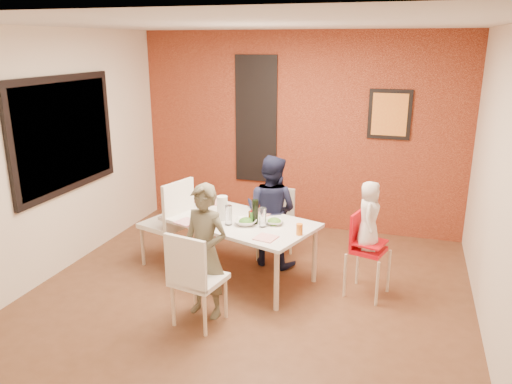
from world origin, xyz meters
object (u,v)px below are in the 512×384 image
(chair_left, at_px, (171,218))
(chair_near, at_px, (193,275))
(wine_bottle, at_px, (255,212))
(child_near, at_px, (205,251))
(chair_far, at_px, (276,219))
(high_chair, at_px, (365,246))
(child_far, at_px, (271,211))
(dining_table, at_px, (240,225))
(paper_towel_roll, at_px, (222,208))
(toddler, at_px, (369,215))

(chair_left, bearing_deg, chair_near, 51.73)
(chair_left, distance_m, wine_bottle, 1.08)
(chair_near, bearing_deg, child_near, -82.78)
(child_near, relative_size, wine_bottle, 4.96)
(chair_far, bearing_deg, high_chair, -28.28)
(child_far, bearing_deg, chair_near, 90.42)
(dining_table, relative_size, wine_bottle, 6.90)
(high_chair, height_order, child_far, child_far)
(paper_towel_roll, bearing_deg, child_near, -80.17)
(dining_table, relative_size, child_far, 1.38)
(high_chair, height_order, child_near, child_near)
(chair_far, height_order, chair_left, chair_left)
(chair_left, height_order, child_near, child_near)
(dining_table, distance_m, chair_far, 0.74)
(chair_near, xyz_separation_m, high_chair, (1.42, 1.11, 0.01))
(child_near, bearing_deg, dining_table, 97.74)
(toddler, bearing_deg, chair_far, 58.96)
(chair_far, bearing_deg, toddler, -28.24)
(child_near, distance_m, wine_bottle, 0.86)
(chair_far, distance_m, chair_left, 1.27)
(dining_table, height_order, chair_far, chair_far)
(chair_far, height_order, child_far, child_far)
(child_near, xyz_separation_m, wine_bottle, (0.24, 0.81, 0.15))
(high_chair, relative_size, toddler, 1.25)
(chair_near, relative_size, child_near, 0.71)
(paper_towel_roll, bearing_deg, toddler, 1.32)
(high_chair, bearing_deg, wine_bottle, 108.18)
(chair_left, xyz_separation_m, high_chair, (2.22, -0.04, -0.05))
(dining_table, relative_size, toddler, 2.57)
(paper_towel_roll, bearing_deg, dining_table, 8.88)
(chair_left, relative_size, high_chair, 1.18)
(dining_table, relative_size, chair_near, 1.96)
(dining_table, distance_m, child_far, 0.51)
(chair_near, height_order, child_far, child_far)
(child_far, bearing_deg, high_chair, 169.69)
(dining_table, relative_size, child_near, 1.39)
(high_chair, xyz_separation_m, child_far, (-1.13, 0.44, 0.13))
(chair_far, bearing_deg, paper_towel_roll, -117.44)
(chair_left, bearing_deg, chair_far, 137.25)
(child_far, distance_m, paper_towel_roll, 0.66)
(paper_towel_roll, bearing_deg, chair_far, 59.83)
(child_near, bearing_deg, paper_towel_roll, 110.74)
(chair_near, xyz_separation_m, child_near, (0.02, 0.24, 0.14))
(high_chair, height_order, wine_bottle, wine_bottle)
(child_near, xyz_separation_m, toddler, (1.42, 0.86, 0.22))
(chair_far, distance_m, child_near, 1.58)
(high_chair, xyz_separation_m, wine_bottle, (-1.17, -0.06, 0.27))
(chair_near, bearing_deg, dining_table, -82.34)
(wine_bottle, bearing_deg, dining_table, 168.09)
(toddler, xyz_separation_m, paper_towel_roll, (-1.57, -0.04, -0.07))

